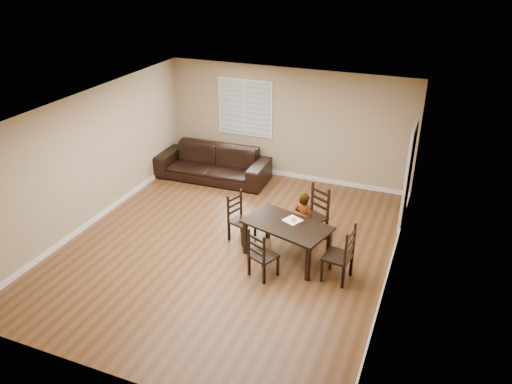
% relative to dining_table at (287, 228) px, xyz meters
% --- Properties ---
extents(ground, '(7.00, 7.00, 0.00)m').
position_rel_dining_table_xyz_m(ground, '(-1.16, -0.04, -0.62)').
color(ground, brown).
rests_on(ground, ground).
extents(room, '(6.04, 7.04, 2.72)m').
position_rel_dining_table_xyz_m(room, '(-1.12, 0.14, 1.18)').
color(room, tan).
rests_on(room, ground).
extents(dining_table, '(1.70, 1.24, 0.71)m').
position_rel_dining_table_xyz_m(dining_table, '(0.00, 0.00, 0.00)').
color(dining_table, black).
rests_on(dining_table, ground).
extents(chair_near, '(0.64, 0.63, 1.08)m').
position_rel_dining_table_xyz_m(chair_near, '(0.30, 0.94, -0.14)').
color(chair_near, black).
rests_on(chair_near, ground).
extents(chair_far, '(0.54, 0.53, 0.94)m').
position_rel_dining_table_xyz_m(chair_far, '(-0.24, -0.77, -0.20)').
color(chair_far, black).
rests_on(chair_far, ground).
extents(chair_left, '(0.51, 0.53, 0.96)m').
position_rel_dining_table_xyz_m(chair_left, '(-1.12, 0.32, -0.19)').
color(chair_left, black).
rests_on(chair_left, ground).
extents(chair_right, '(0.49, 0.52, 1.05)m').
position_rel_dining_table_xyz_m(chair_right, '(1.13, -0.30, -0.15)').
color(chair_right, black).
rests_on(chair_right, ground).
extents(child, '(0.46, 0.37, 1.10)m').
position_rel_dining_table_xyz_m(child, '(0.15, 0.53, -0.07)').
color(child, gray).
rests_on(child, ground).
extents(napkin, '(0.38, 0.38, 0.00)m').
position_rel_dining_table_xyz_m(napkin, '(0.05, 0.16, 0.09)').
color(napkin, white).
rests_on(napkin, dining_table).
extents(donut, '(0.11, 0.11, 0.04)m').
position_rel_dining_table_xyz_m(donut, '(0.07, 0.16, 0.12)').
color(donut, '#D3914C').
rests_on(donut, napkin).
extents(sofa, '(2.76, 1.16, 0.80)m').
position_rel_dining_table_xyz_m(sofa, '(-2.80, 2.65, -0.23)').
color(sofa, black).
rests_on(sofa, ground).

